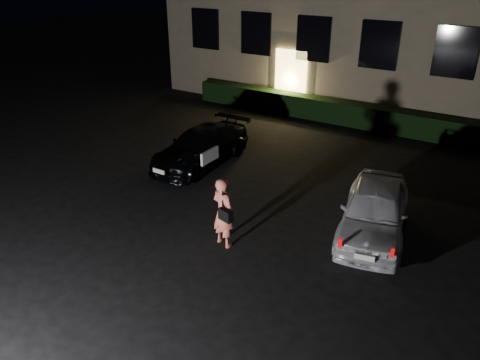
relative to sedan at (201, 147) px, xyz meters
The scene contains 5 objects.
ground 5.47m from the sedan, 53.25° to the right, with size 80.00×80.00×0.00m, color black.
hedge 6.95m from the sedan, 62.03° to the left, with size 15.00×0.70×0.85m, color black.
sedan is the anchor object (origin of this frame).
hatch 5.99m from the sedan, 11.45° to the right, with size 2.17×3.83×1.23m.
man 4.69m from the sedan, 47.31° to the right, with size 0.69×0.54×1.65m.
Camera 1 is at (5.02, -6.47, 5.93)m, focal length 35.00 mm.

